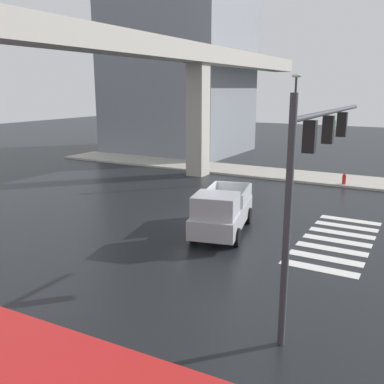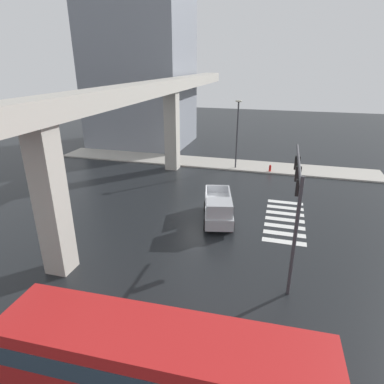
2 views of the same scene
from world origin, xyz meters
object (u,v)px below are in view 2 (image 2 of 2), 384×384
at_px(fire_hydrant, 270,169).
at_px(street_lamp_near_corner, 237,127).
at_px(pickup_truck, 218,209).
at_px(traffic_signal_mast, 297,190).
at_px(city_bus, 161,364).

bearing_deg(fire_hydrant, street_lamp_near_corner, 83.78).
xyz_separation_m(pickup_truck, street_lamp_near_corner, (12.97, 0.67, 3.57)).
bearing_deg(traffic_signal_mast, street_lamp_near_corner, 18.05).
bearing_deg(pickup_truck, street_lamp_near_corner, 2.97).
xyz_separation_m(traffic_signal_mast, street_lamp_near_corner, (17.19, 5.60, -0.01)).
distance_m(pickup_truck, fire_hydrant, 12.94).
distance_m(pickup_truck, traffic_signal_mast, 7.40).
distance_m(street_lamp_near_corner, fire_hydrant, 5.54).
bearing_deg(traffic_signal_mast, fire_hydrant, 6.56).
distance_m(pickup_truck, city_bus, 13.87).
height_order(pickup_truck, street_lamp_near_corner, street_lamp_near_corner).
height_order(city_bus, street_lamp_near_corner, street_lamp_near_corner).
height_order(city_bus, traffic_signal_mast, traffic_signal_mast).
relative_size(street_lamp_near_corner, fire_hydrant, 8.52).
distance_m(city_bus, fire_hydrant, 26.51).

